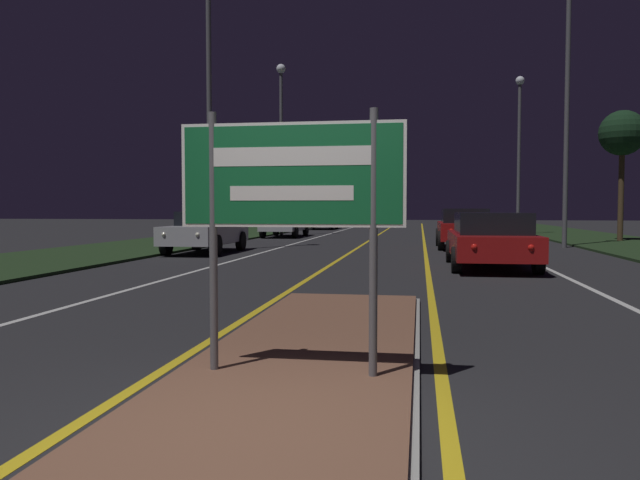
% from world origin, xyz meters
% --- Properties ---
extents(ground_plane, '(160.00, 160.00, 0.00)m').
position_xyz_m(ground_plane, '(0.00, 0.00, 0.00)').
color(ground_plane, '#232326').
extents(median_island, '(2.14, 9.84, 0.10)m').
position_xyz_m(median_island, '(0.00, 1.52, 0.04)').
color(median_island, '#999993').
rests_on(median_island, ground_plane).
extents(verge_left, '(5.00, 100.00, 0.08)m').
position_xyz_m(verge_left, '(-9.50, 20.00, 0.04)').
color(verge_left, '#1E3319').
rests_on(verge_left, ground_plane).
extents(centre_line_yellow_left, '(0.12, 70.00, 0.01)m').
position_xyz_m(centre_line_yellow_left, '(-1.26, 25.00, 0.00)').
color(centre_line_yellow_left, gold).
rests_on(centre_line_yellow_left, ground_plane).
extents(centre_line_yellow_right, '(0.12, 70.00, 0.01)m').
position_xyz_m(centre_line_yellow_right, '(1.26, 25.00, 0.00)').
color(centre_line_yellow_right, gold).
rests_on(centre_line_yellow_right, ground_plane).
extents(lane_line_white_left, '(0.12, 70.00, 0.01)m').
position_xyz_m(lane_line_white_left, '(-4.20, 25.00, 0.00)').
color(lane_line_white_left, silver).
rests_on(lane_line_white_left, ground_plane).
extents(lane_line_white_right, '(0.12, 70.00, 0.01)m').
position_xyz_m(lane_line_white_right, '(4.20, 25.00, 0.00)').
color(lane_line_white_right, silver).
rests_on(lane_line_white_right, ground_plane).
extents(edge_line_white_left, '(0.10, 70.00, 0.01)m').
position_xyz_m(edge_line_white_left, '(-7.20, 25.00, 0.00)').
color(edge_line_white_left, silver).
rests_on(edge_line_white_left, ground_plane).
extents(edge_line_white_right, '(0.10, 70.00, 0.01)m').
position_xyz_m(edge_line_white_right, '(7.20, 25.00, 0.00)').
color(edge_line_white_right, silver).
rests_on(edge_line_white_right, ground_plane).
extents(highway_sign, '(1.90, 0.07, 2.20)m').
position_xyz_m(highway_sign, '(0.00, 1.51, 1.66)').
color(highway_sign, '#56565B').
rests_on(highway_sign, median_island).
extents(streetlight_left_near, '(0.55, 0.55, 10.77)m').
position_xyz_m(streetlight_left_near, '(-6.28, 17.60, 6.93)').
color(streetlight_left_near, '#56565B').
rests_on(streetlight_left_near, ground_plane).
extents(streetlight_left_far, '(0.51, 0.51, 9.51)m').
position_xyz_m(streetlight_left_far, '(-6.62, 30.61, 6.02)').
color(streetlight_left_far, '#56565B').
rests_on(streetlight_left_far, ground_plane).
extents(streetlight_right_near, '(0.61, 0.61, 10.52)m').
position_xyz_m(streetlight_right_near, '(6.53, 21.37, 7.16)').
color(streetlight_right_near, '#56565B').
rests_on(streetlight_right_near, ground_plane).
extents(streetlight_right_far, '(0.48, 0.48, 8.75)m').
position_xyz_m(streetlight_right_far, '(6.43, 32.26, 5.42)').
color(streetlight_right_far, '#56565B').
rests_on(streetlight_right_far, ground_plane).
extents(car_receding_0, '(2.04, 4.82, 1.39)m').
position_xyz_m(car_receding_0, '(2.81, 12.45, 0.73)').
color(car_receding_0, maroon).
rests_on(car_receding_0, ground_plane).
extents(car_receding_1, '(1.96, 4.60, 1.49)m').
position_xyz_m(car_receding_1, '(2.69, 20.30, 0.79)').
color(car_receding_1, maroon).
rests_on(car_receding_1, ground_plane).
extents(car_approaching_0, '(1.87, 4.51, 1.39)m').
position_xyz_m(car_approaching_0, '(-6.07, 16.57, 0.75)').
color(car_approaching_0, '#B7B7BC').
rests_on(car_approaching_0, ground_plane).
extents(car_approaching_1, '(1.90, 4.80, 1.57)m').
position_xyz_m(car_approaching_1, '(-5.98, 28.70, 0.83)').
color(car_approaching_1, '#B7B7BC').
rests_on(car_approaching_1, ground_plane).
extents(car_approaching_2, '(2.01, 4.72, 1.44)m').
position_xyz_m(car_approaching_2, '(-5.98, 41.28, 0.77)').
color(car_approaching_2, black).
rests_on(car_approaching_2, ground_plane).
extents(roadside_palm_right, '(1.98, 1.98, 5.71)m').
position_xyz_m(roadside_palm_right, '(9.80, 25.64, 4.73)').
color(roadside_palm_right, '#4C3823').
rests_on(roadside_palm_right, verge_right).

